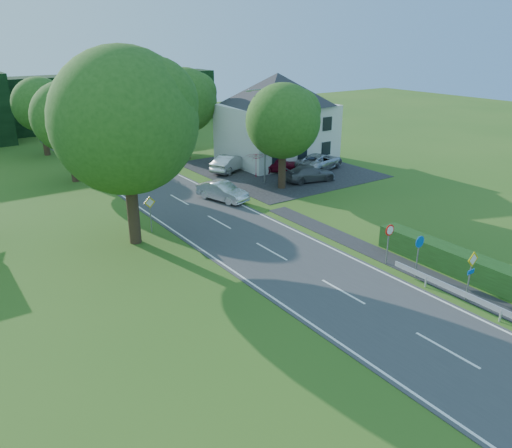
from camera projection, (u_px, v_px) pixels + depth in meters
road at (252, 241)px, 31.03m from camera, size 7.00×80.00×0.04m
parking_pad at (279, 169)px, 47.40m from camera, size 14.00×16.00×0.04m
line_edge_left at (207, 253)px, 29.28m from camera, size 0.12×80.00×0.01m
line_edge_right at (293, 230)px, 32.75m from camera, size 0.12×80.00×0.01m
line_centre at (252, 241)px, 31.02m from camera, size 0.12×80.00×0.01m
tree_main at (127, 150)px, 28.81m from camera, size 9.40×9.40×11.64m
tree_left_far at (70, 132)px, 42.15m from camera, size 7.00×7.00×8.58m
tree_right_far at (185, 114)px, 50.01m from camera, size 7.40×7.40×9.09m
tree_left_back at (42, 117)px, 51.70m from camera, size 6.60×6.60×8.07m
tree_right_back at (145, 113)px, 55.87m from camera, size 6.20×6.20×7.56m
tree_right_mid at (283, 137)px, 40.18m from camera, size 7.00×7.00×8.58m
treeline_right at (112, 100)px, 69.30m from camera, size 30.00×5.00×7.00m
house_white at (277, 117)px, 49.20m from camera, size 10.60×8.40×8.60m
streetlight at (264, 132)px, 41.41m from camera, size 2.03×0.18×8.00m
sign_priority_right at (472, 267)px, 23.48m from camera, size 0.78×0.09×2.59m
sign_roundabout at (419, 248)px, 25.83m from camera, size 0.64×0.08×2.37m
sign_speed_limit at (389, 235)px, 27.32m from camera, size 0.64×0.11×2.37m
sign_priority_left at (150, 207)px, 31.83m from camera, size 0.78×0.09×2.44m
moving_car at (222, 191)px, 38.32m from camera, size 2.68×4.59×1.43m
motorcycle at (165, 172)px, 44.28m from camera, size 0.99×2.06×1.04m
parked_car_red at (278, 164)px, 46.25m from camera, size 4.61×3.40×1.46m
parked_car_silver_a at (230, 163)px, 46.50m from camera, size 4.96×3.57×1.56m
parked_car_grey at (310, 174)px, 43.34m from camera, size 4.85×2.74×1.33m
parked_car_silver_b at (320, 161)px, 47.04m from camera, size 6.06×4.10×1.54m
parasol at (257, 165)px, 44.35m from camera, size 3.19×3.21×2.19m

